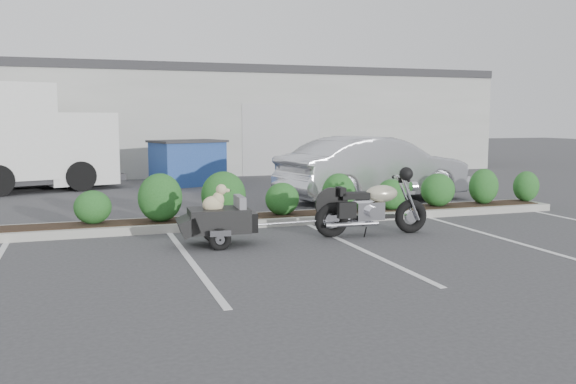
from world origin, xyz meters
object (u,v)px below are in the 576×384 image
object	(u,v)px
motorcycle	(372,208)
pet_trailer	(218,219)
sedan	(375,169)
dumpster	(188,162)

from	to	relation	value
motorcycle	pet_trailer	xyz separation A→B (m)	(-2.78, 0.02, -0.06)
motorcycle	pet_trailer	size ratio (longest dim) A/B	1.25
sedan	dumpster	distance (m)	6.50
dumpster	sedan	bearing A→B (deg)	-72.37
pet_trailer	sedan	world-z (taller)	sedan
sedan	dumpster	bearing A→B (deg)	25.09
motorcycle	pet_trailer	world-z (taller)	motorcycle
pet_trailer	dumpster	distance (m)	9.28
pet_trailer	dumpster	size ratio (longest dim) A/B	0.69
motorcycle	pet_trailer	bearing A→B (deg)	-177.26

